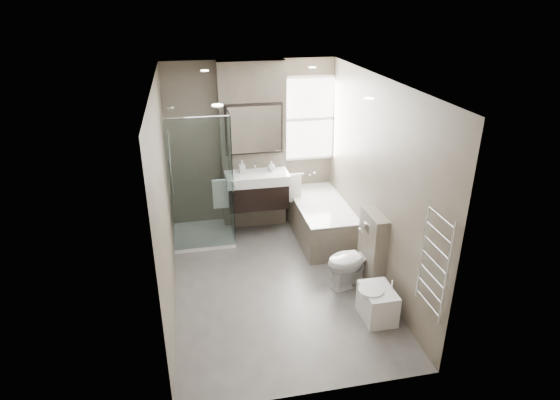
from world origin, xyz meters
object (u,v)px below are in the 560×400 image
object	(u,v)px
toilet	(353,260)
bidet	(377,303)
bathtub	(321,218)
vanity	(257,189)

from	to	relation	value
toilet	bidet	xyz separation A→B (m)	(0.04, -0.71, -0.15)
bathtub	toilet	xyz separation A→B (m)	(0.05, -1.34, 0.04)
vanity	bidet	xyz separation A→B (m)	(1.01, -2.37, -0.54)
bathtub	toilet	bearing A→B (deg)	-88.07
toilet	bathtub	bearing A→B (deg)	168.04
bathtub	bidet	xyz separation A→B (m)	(0.09, -2.05, -0.11)
bathtub	toilet	distance (m)	1.34
vanity	toilet	world-z (taller)	vanity
toilet	bidet	size ratio (longest dim) A/B	1.43
bathtub	vanity	bearing A→B (deg)	160.63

